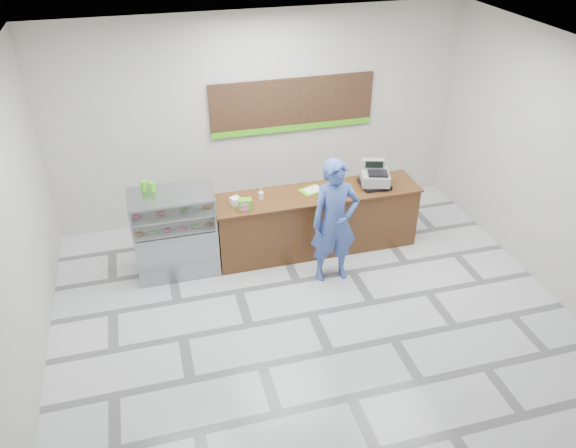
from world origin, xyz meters
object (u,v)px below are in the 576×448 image
object	(u,v)px
cash_register	(375,177)
serving_tray	(312,190)
display_case	(175,232)
customer	(335,222)
sales_counter	(316,221)

from	to	relation	value
cash_register	serving_tray	distance (m)	1.02
display_case	cash_register	xyz separation A→B (m)	(3.16, -0.02, 0.51)
serving_tray	customer	xyz separation A→B (m)	(0.08, -0.86, -0.08)
sales_counter	serving_tray	size ratio (longest dim) A/B	7.83
cash_register	serving_tray	world-z (taller)	cash_register
display_case	cash_register	bearing A→B (deg)	-0.28
sales_counter	customer	xyz separation A→B (m)	(0.01, -0.78, 0.45)
display_case	customer	world-z (taller)	customer
display_case	cash_register	size ratio (longest dim) A/B	2.43
sales_counter	cash_register	world-z (taller)	cash_register
serving_tray	customer	distance (m)	0.86
sales_counter	serving_tray	xyz separation A→B (m)	(-0.07, 0.08, 0.52)
sales_counter	customer	world-z (taller)	customer
sales_counter	customer	distance (m)	0.90
cash_register	customer	distance (m)	1.22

